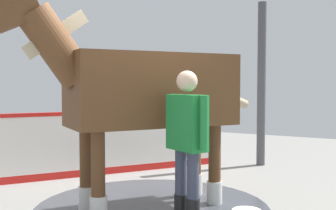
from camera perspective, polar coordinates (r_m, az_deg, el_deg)
name	(u,v)px	position (r m, az deg, el deg)	size (l,w,h in m)	color
ground_plane	(138,205)	(5.61, -4.07, -13.39)	(16.00, 16.00, 0.02)	gray
wet_patch	(152,206)	(5.49, -2.19, -13.61)	(2.97, 2.97, 0.00)	#42444C
barrier_wall	(101,145)	(7.29, -9.06, -5.43)	(3.99, 2.73, 1.10)	white
roof_post_far	(261,84)	(8.17, 12.61, 2.78)	(0.16, 0.16, 3.10)	#4C4C51
horse	(142,91)	(5.21, -3.50, 1.85)	(2.98, 2.17, 2.63)	brown
handler	(187,137)	(4.53, 2.58, -4.39)	(0.42, 0.62, 1.71)	black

